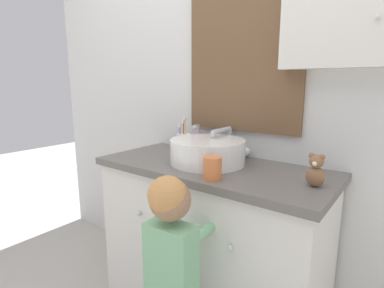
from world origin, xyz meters
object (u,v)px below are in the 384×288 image
drinking_cup (212,168)px  teddy_bear (316,171)px  child_figure (172,269)px  toothbrush_holder (183,141)px  sink_basin (208,151)px  soap_dispenser (197,141)px

drinking_cup → teddy_bear: bearing=24.4°
child_figure → toothbrush_holder: bearing=125.4°
teddy_bear → toothbrush_holder: bearing=166.3°
sink_basin → drinking_cup: (0.16, -0.20, -0.01)m
sink_basin → child_figure: size_ratio=0.46×
toothbrush_holder → drinking_cup: 0.56m
soap_dispenser → teddy_bear: (0.70, -0.20, -0.00)m
teddy_bear → child_figure: bearing=-133.8°
child_figure → drinking_cup: size_ratio=9.70×
sink_basin → soap_dispenser: bearing=138.8°
sink_basin → teddy_bear: 0.52m
teddy_bear → drinking_cup: bearing=-155.6°
teddy_bear → soap_dispenser: bearing=164.2°
sink_basin → soap_dispenser: (-0.18, 0.16, 0.00)m
soap_dispenser → drinking_cup: (0.34, -0.36, -0.02)m
toothbrush_holder → drinking_cup: size_ratio=2.13×
teddy_bear → drinking_cup: (-0.36, -0.16, -0.01)m
child_figure → teddy_bear: (0.38, 0.39, 0.35)m
toothbrush_holder → soap_dispenser: (0.10, 0.00, 0.01)m
sink_basin → toothbrush_holder: bearing=150.9°
sink_basin → teddy_bear: (0.52, -0.04, -0.00)m
sink_basin → toothbrush_holder: toothbrush_holder is taller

